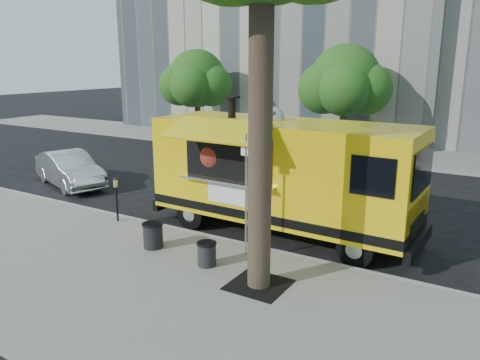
# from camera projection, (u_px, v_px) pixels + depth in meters

# --- Properties ---
(ground) EXTENTS (120.00, 120.00, 0.00)m
(ground) POSITION_uv_depth(u_px,v_px,m) (227.00, 230.00, 13.59)
(ground) COLOR black
(ground) RESTS_ON ground
(sidewalk) EXTENTS (60.00, 6.00, 0.15)m
(sidewalk) POSITION_uv_depth(u_px,v_px,m) (129.00, 281.00, 10.26)
(sidewalk) COLOR gray
(sidewalk) RESTS_ON ground
(curb) EXTENTS (60.00, 0.14, 0.16)m
(curb) POSITION_uv_depth(u_px,v_px,m) (209.00, 238.00, 12.80)
(curb) COLOR #999993
(curb) RESTS_ON ground
(far_sidewalk) EXTENTS (60.00, 5.00, 0.15)m
(far_sidewalk) POSITION_uv_depth(u_px,v_px,m) (364.00, 153.00, 24.77)
(far_sidewalk) COLOR gray
(far_sidewalk) RESTS_ON ground
(tree_well) EXTENTS (1.20, 1.20, 0.02)m
(tree_well) POSITION_uv_depth(u_px,v_px,m) (259.00, 285.00, 9.93)
(tree_well) COLOR black
(tree_well) RESTS_ON sidewalk
(far_tree_a) EXTENTS (3.42, 3.42, 5.36)m
(far_tree_a) POSITION_uv_depth(u_px,v_px,m) (197.00, 79.00, 27.89)
(far_tree_a) COLOR #33261C
(far_tree_a) RESTS_ON far_sidewalk
(far_tree_b) EXTENTS (3.60, 3.60, 5.50)m
(far_tree_b) POSITION_uv_depth(u_px,v_px,m) (345.00, 81.00, 23.69)
(far_tree_b) COLOR #33261C
(far_tree_b) RESTS_ON far_sidewalk
(sign_post) EXTENTS (0.28, 0.06, 3.00)m
(sign_post) POSITION_uv_depth(u_px,v_px,m) (246.00, 188.00, 11.08)
(sign_post) COLOR silver
(sign_post) RESTS_ON sidewalk
(parking_meter) EXTENTS (0.11, 0.11, 1.33)m
(parking_meter) POSITION_uv_depth(u_px,v_px,m) (116.00, 194.00, 13.74)
(parking_meter) COLOR black
(parking_meter) RESTS_ON sidewalk
(food_truck) EXTENTS (7.67, 3.61, 3.78)m
(food_truck) POSITION_uv_depth(u_px,v_px,m) (281.00, 173.00, 12.91)
(food_truck) COLOR yellow
(food_truck) RESTS_ON ground
(sedan) EXTENTS (4.31, 2.67, 1.34)m
(sedan) POSITION_uv_depth(u_px,v_px,m) (70.00, 169.00, 18.29)
(sedan) COLOR silver
(sedan) RESTS_ON ground
(trash_bin_left) EXTENTS (0.54, 0.54, 0.65)m
(trash_bin_left) POSITION_uv_depth(u_px,v_px,m) (153.00, 234.00, 11.87)
(trash_bin_left) COLOR black
(trash_bin_left) RESTS_ON sidewalk
(trash_bin_right) EXTENTS (0.47, 0.47, 0.56)m
(trash_bin_right) POSITION_uv_depth(u_px,v_px,m) (207.00, 253.00, 10.83)
(trash_bin_right) COLOR black
(trash_bin_right) RESTS_ON sidewalk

